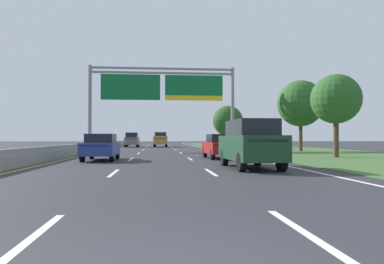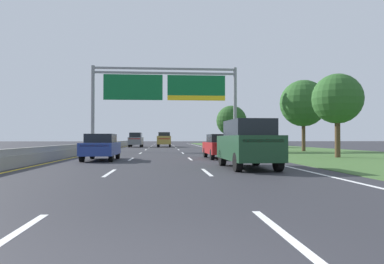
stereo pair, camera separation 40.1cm
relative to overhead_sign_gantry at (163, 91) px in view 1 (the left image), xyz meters
The scene contains 14 objects.
ground_plane 6.29m from the overhead_sign_gantry, 106.79° to the left, with size 220.00×220.00×0.00m, color #2B2B30.
lane_striping 6.23m from the overhead_sign_gantry, 119.22° to the left, with size 11.96×106.00×0.01m.
grass_verge_right 15.02m from the overhead_sign_gantry, ahead, with size 14.00×110.00×0.02m, color #3D602D.
median_barrier_concrete 9.10m from the overhead_sign_gantry, behind, with size 0.60×110.00×0.85m.
overhead_sign_gantry is the anchor object (origin of this frame).
pickup_truck_gold 17.63m from the overhead_sign_gantry, 90.23° to the left, with size 2.09×5.43×2.20m.
car_red_right_lane_sedan 15.62m from the overhead_sign_gantry, 75.90° to the right, with size 1.92×4.44×1.57m.
car_darkgreen_right_lane_suv 22.71m from the overhead_sign_gantry, 80.75° to the right, with size 2.03×4.75×2.11m.
car_blue_left_lane_sedan 16.82m from the overhead_sign_gantry, 103.95° to the right, with size 1.84×4.41×1.57m.
car_grey_left_lane_suv 17.55m from the overhead_sign_gantry, 104.54° to the left, with size 1.94×4.71×2.11m.
roadside_tree_near 18.14m from the overhead_sign_gantry, 49.79° to the right, with size 3.39×3.39×5.69m.
roadside_tree_mid 14.05m from the overhead_sign_gantry, ahead, with size 4.64×4.64×7.13m.
roadside_tree_far 18.12m from the overhead_sign_gantry, 57.07° to the left, with size 4.44×4.44×6.09m.
roadside_tree_distant 34.24m from the overhead_sign_gantry, 65.88° to the left, with size 3.66×3.66×6.13m.
Camera 1 is at (-0.20, -3.40, 1.32)m, focal length 33.94 mm.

